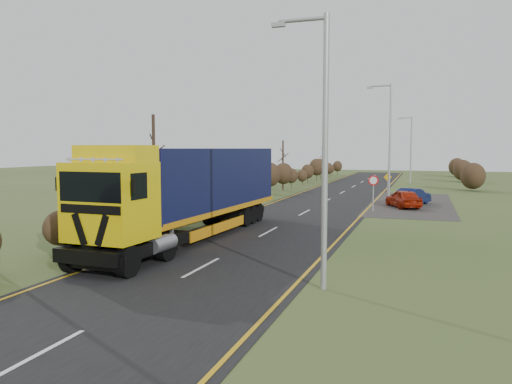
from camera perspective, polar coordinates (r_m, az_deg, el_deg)
The scene contains 13 objects.
ground at distance 21.57m, azimuth -1.74°, elevation -6.30°, with size 160.00×160.00×0.00m, color #394D21.
road at distance 31.01m, azimuth 4.72°, elevation -2.83°, with size 8.00×120.00×0.02m, color black.
layby at distance 40.05m, azimuth 17.30°, elevation -1.27°, with size 6.00×18.00×0.02m, color #2B2926.
lane_markings at distance 30.71m, azimuth 4.58°, elevation -2.87°, with size 7.52×116.00×0.01m.
hedgerow at distance 30.89m, azimuth -7.08°, elevation 0.12°, with size 2.24×102.04×6.05m.
lorry at distance 23.30m, azimuth -7.30°, elevation 0.62°, with size 3.14×15.67×4.34m.
car_red_hatchback at distance 37.12m, azimuth 16.48°, elevation -0.74°, with size 1.53×3.81×1.30m, color #A01D08.
car_blue_sedan at distance 39.14m, azimuth 17.45°, elevation -0.50°, with size 1.33×3.82×1.26m, color #0A1139.
streetlight_near at distance 14.87m, azimuth 7.56°, elevation 5.79°, with size 1.74×0.18×8.11m.
streetlight_mid at distance 43.33m, azimuth 14.90°, elevation 6.25°, with size 2.03×0.19×9.59m.
streetlight_far at distance 63.56m, azimuth 17.22°, elevation 4.94°, with size 1.72×0.18×8.05m.
speed_sign at distance 34.11m, azimuth 13.26°, elevation 0.65°, with size 0.67×0.10×2.44m.
warning_board at distance 47.85m, azimuth 14.82°, elevation 1.20°, with size 0.74×0.11×1.95m.
Camera 1 is at (7.38, -19.82, 4.23)m, focal length 35.00 mm.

